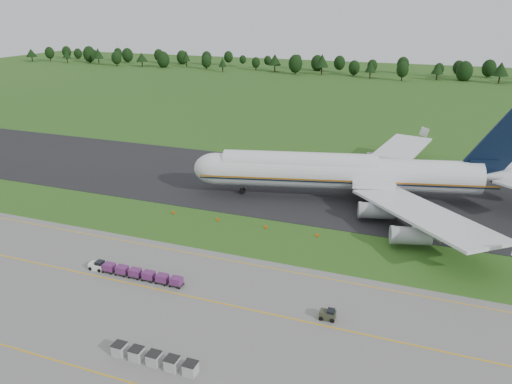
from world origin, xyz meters
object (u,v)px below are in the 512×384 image
at_px(utility_cart, 328,315).
at_px(edge_markers, 241,223).
at_px(aircraft, 351,173).
at_px(uld_row, 154,359).
at_px(baggage_train, 133,273).

bearing_deg(utility_cart, edge_markers, 132.68).
xyz_separation_m(aircraft, uld_row, (-11.28, -61.78, -5.01)).
distance_m(aircraft, utility_cart, 46.40).
bearing_deg(aircraft, utility_cart, -82.83).
distance_m(utility_cart, uld_row, 23.39).
bearing_deg(edge_markers, baggage_train, -108.69).
relative_size(aircraft, utility_cart, 33.32).
relative_size(aircraft, edge_markers, 2.41).
height_order(aircraft, edge_markers, aircraft).
height_order(baggage_train, edge_markers, baggage_train).
height_order(aircraft, uld_row, aircraft).
relative_size(baggage_train, utility_cart, 7.57).
height_order(baggage_train, utility_cart, baggage_train).
xyz_separation_m(aircraft, utility_cart, (5.75, -45.75, -5.20)).
height_order(aircraft, baggage_train, aircraft).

